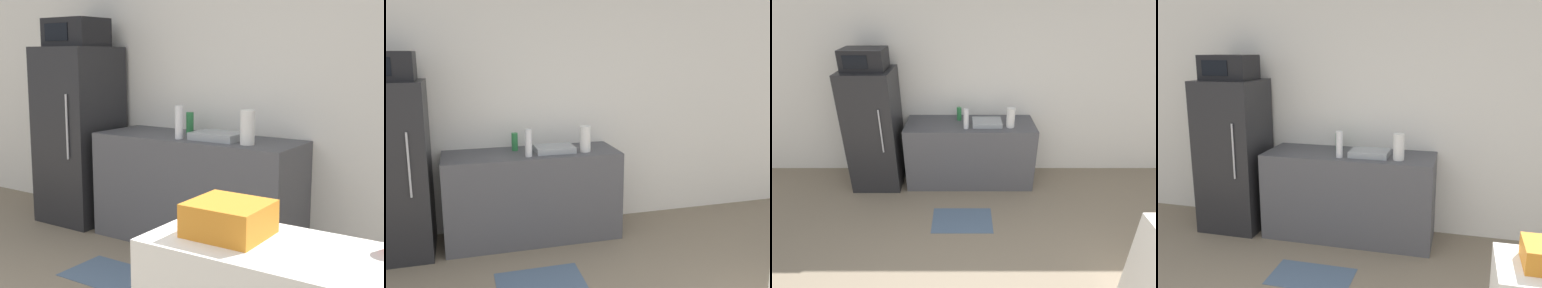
# 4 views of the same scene
# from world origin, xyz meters

# --- Properties ---
(wall_back) EXTENTS (8.00, 0.06, 2.60)m
(wall_back) POSITION_xyz_m (0.00, 3.26, 1.30)
(wall_back) COLOR white
(wall_back) RESTS_ON ground_plane
(refrigerator) EXTENTS (0.66, 0.65, 1.65)m
(refrigerator) POSITION_xyz_m (-1.32, 2.87, 0.82)
(refrigerator) COLOR #232326
(refrigerator) RESTS_ON ground_plane
(microwave) EXTENTS (0.53, 0.39, 0.26)m
(microwave) POSITION_xyz_m (-1.32, 2.87, 1.77)
(microwave) COLOR black
(microwave) RESTS_ON refrigerator
(counter) EXTENTS (1.76, 0.63, 0.91)m
(counter) POSITION_xyz_m (-0.02, 2.92, 0.45)
(counter) COLOR #4C4C51
(counter) RESTS_ON ground_plane
(sink_basin) EXTENTS (0.39, 0.29, 0.06)m
(sink_basin) POSITION_xyz_m (0.21, 2.87, 0.94)
(sink_basin) COLOR #9EA3A8
(sink_basin) RESTS_ON counter
(bottle_tall) EXTENTS (0.07, 0.07, 0.27)m
(bottle_tall) POSITION_xyz_m (-0.07, 2.74, 1.04)
(bottle_tall) COLOR silver
(bottle_tall) RESTS_ON counter
(bottle_short) EXTENTS (0.06, 0.06, 0.18)m
(bottle_short) POSITION_xyz_m (-0.17, 3.04, 1.00)
(bottle_short) COLOR #2D7F42
(bottle_short) RESTS_ON counter
(paper_towel_roll) EXTENTS (0.11, 0.11, 0.26)m
(paper_towel_roll) POSITION_xyz_m (0.51, 2.79, 1.04)
(paper_towel_roll) COLOR white
(paper_towel_roll) RESTS_ON counter
(kitchen_rug) EXTENTS (0.73, 0.45, 0.01)m
(kitchen_rug) POSITION_xyz_m (-0.12, 2.00, 0.00)
(kitchen_rug) COLOR slate
(kitchen_rug) RESTS_ON ground_plane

